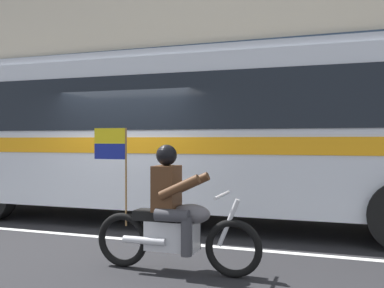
{
  "coord_description": "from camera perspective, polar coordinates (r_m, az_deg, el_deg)",
  "views": [
    {
      "loc": [
        3.75,
        -6.98,
        1.62
      ],
      "look_at": [
        1.39,
        -0.36,
        1.56
      ],
      "focal_mm": 41.14,
      "sensor_mm": 36.0,
      "label": 1
    }
  ],
  "objects": [
    {
      "name": "sidewalk_curb",
      "position": [
        12.74,
        2.39,
        -6.46
      ],
      "size": [
        28.0,
        3.8,
        0.15
      ],
      "primitive_type": "cube",
      "color": "#A39E93",
      "rests_on": "ground_plane"
    },
    {
      "name": "ground_plane",
      "position": [
        8.09,
        -8.6,
        -11.06
      ],
      "size": [
        60.0,
        60.0,
        0.0
      ],
      "primitive_type": "plane",
      "color": "black"
    },
    {
      "name": "lane_center_stripe",
      "position": [
        7.57,
        -10.8,
        -11.83
      ],
      "size": [
        26.6,
        0.14,
        0.01
      ],
      "primitive_type": "cube",
      "color": "silver",
      "rests_on": "ground_plane"
    },
    {
      "name": "motorcycle_with_rider",
      "position": [
        5.48,
        -2.39,
        -9.52
      ],
      "size": [
        2.2,
        0.64,
        1.78
      ],
      "color": "black",
      "rests_on": "ground_plane"
    },
    {
      "name": "office_building_facade",
      "position": [
        15.46,
        5.02,
        16.68
      ],
      "size": [
        28.0,
        0.89,
        11.84
      ],
      "color": "#B2A893",
      "rests_on": "ground_plane"
    },
    {
      "name": "transit_bus",
      "position": [
        8.64,
        0.78,
        2.26
      ],
      "size": [
        12.97,
        2.81,
        3.22
      ],
      "color": "silver",
      "rests_on": "ground_plane"
    },
    {
      "name": "fire_hydrant",
      "position": [
        12.92,
        -9.9,
        -4.39
      ],
      "size": [
        0.22,
        0.3,
        0.75
      ],
      "color": "gold",
      "rests_on": "sidewalk_curb"
    }
  ]
}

